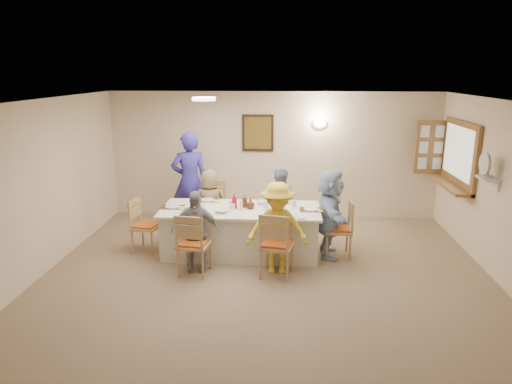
# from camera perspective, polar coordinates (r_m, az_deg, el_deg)

# --- Properties ---
(ground) EXTENTS (7.00, 7.00, 0.00)m
(ground) POSITION_cam_1_polar(r_m,az_deg,el_deg) (6.18, 1.02, -12.88)
(ground) COLOR #9D8463
(room_walls) EXTENTS (7.00, 7.00, 7.00)m
(room_walls) POSITION_cam_1_polar(r_m,az_deg,el_deg) (5.64, 1.09, 0.86)
(room_walls) COLOR beige
(room_walls) RESTS_ON ground
(wall_picture) EXTENTS (0.62, 0.05, 0.72)m
(wall_picture) POSITION_cam_1_polar(r_m,az_deg,el_deg) (9.02, 0.23, 7.40)
(wall_picture) COLOR #3F2416
(wall_picture) RESTS_ON room_walls
(wall_sconce) EXTENTS (0.26, 0.09, 0.18)m
(wall_sconce) POSITION_cam_1_polar(r_m,az_deg,el_deg) (8.98, 7.97, 8.50)
(wall_sconce) COLOR white
(wall_sconce) RESTS_ON room_walls
(ceiling_light) EXTENTS (0.36, 0.36, 0.05)m
(ceiling_light) POSITION_cam_1_polar(r_m,az_deg,el_deg) (7.09, -6.55, 11.49)
(ceiling_light) COLOR white
(ceiling_light) RESTS_ON room_walls
(serving_hatch) EXTENTS (0.06, 1.50, 1.15)m
(serving_hatch) POSITION_cam_1_polar(r_m,az_deg,el_deg) (8.52, 24.11, 4.27)
(serving_hatch) COLOR olive
(serving_hatch) RESTS_ON room_walls
(hatch_sill) EXTENTS (0.30, 1.50, 0.05)m
(hatch_sill) POSITION_cam_1_polar(r_m,az_deg,el_deg) (8.58, 22.99, 0.86)
(hatch_sill) COLOR olive
(hatch_sill) RESTS_ON room_walls
(shutter_door) EXTENTS (0.55, 0.04, 1.00)m
(shutter_door) POSITION_cam_1_polar(r_m,az_deg,el_deg) (9.14, 20.98, 5.24)
(shutter_door) COLOR olive
(shutter_door) RESTS_ON room_walls
(fan_shelf) EXTENTS (0.22, 0.36, 0.03)m
(fan_shelf) POSITION_cam_1_polar(r_m,az_deg,el_deg) (7.27, 26.99, 1.51)
(fan_shelf) COLOR white
(fan_shelf) RESTS_ON room_walls
(desk_fan) EXTENTS (0.30, 0.30, 0.28)m
(desk_fan) POSITION_cam_1_polar(r_m,az_deg,el_deg) (7.23, 26.91, 2.67)
(desk_fan) COLOR #A5A5A8
(desk_fan) RESTS_ON fan_shelf
(dining_table) EXTENTS (2.53, 1.07, 0.76)m
(dining_table) POSITION_cam_1_polar(r_m,az_deg,el_deg) (7.39, -1.92, -4.89)
(dining_table) COLOR silver
(dining_table) RESTS_ON ground
(chair_back_left) EXTENTS (0.54, 0.54, 0.99)m
(chair_back_left) POSITION_cam_1_polar(r_m,az_deg,el_deg) (8.18, -5.57, -2.12)
(chair_back_left) COLOR tan
(chair_back_left) RESTS_ON ground
(chair_back_right) EXTENTS (0.49, 0.49, 0.92)m
(chair_back_right) POSITION_cam_1_polar(r_m,az_deg,el_deg) (8.09, 2.87, -2.52)
(chair_back_right) COLOR tan
(chair_back_right) RESTS_ON ground
(chair_front_left) EXTENTS (0.51, 0.51, 0.94)m
(chair_front_left) POSITION_cam_1_polar(r_m,az_deg,el_deg) (6.70, -7.75, -6.32)
(chair_front_left) COLOR tan
(chair_front_left) RESTS_ON ground
(chair_front_right) EXTENTS (0.55, 0.55, 0.98)m
(chair_front_right) POSITION_cam_1_polar(r_m,az_deg,el_deg) (6.57, 2.63, -6.45)
(chair_front_right) COLOR tan
(chair_front_right) RESTS_ON ground
(chair_left_end) EXTENTS (0.50, 0.50, 0.88)m
(chair_left_end) POSITION_cam_1_polar(r_m,az_deg,el_deg) (7.67, -13.56, -4.07)
(chair_left_end) COLOR tan
(chair_left_end) RESTS_ON ground
(chair_right_end) EXTENTS (0.45, 0.45, 0.92)m
(chair_right_end) POSITION_cam_1_polar(r_m,az_deg,el_deg) (7.38, 10.18, -4.51)
(chair_right_end) COLOR tan
(chair_right_end) RESTS_ON ground
(diner_back_left) EXTENTS (0.71, 0.56, 1.24)m
(diner_back_left) POSITION_cam_1_polar(r_m,az_deg,el_deg) (8.03, -5.73, -1.53)
(diner_back_left) COLOR olive
(diner_back_left) RESTS_ON ground
(diner_back_right) EXTENTS (0.75, 0.65, 1.27)m
(diner_back_right) POSITION_cam_1_polar(r_m,az_deg,el_deg) (7.92, 2.87, -1.57)
(diner_back_right) COLOR #7A77A2
(diner_back_right) RESTS_ON ground
(diner_front_left) EXTENTS (0.77, 0.43, 1.22)m
(diner_front_left) POSITION_cam_1_polar(r_m,az_deg,el_deg) (6.76, -7.59, -4.87)
(diner_front_left) COLOR #959595
(diner_front_left) RESTS_ON ground
(diner_front_right) EXTENTS (0.94, 0.62, 1.36)m
(diner_front_right) POSITION_cam_1_polar(r_m,az_deg,el_deg) (6.61, 2.67, -4.54)
(diner_front_right) COLOR yellow
(diner_front_right) RESTS_ON ground
(diner_right_end) EXTENTS (1.34, 0.49, 1.42)m
(diner_right_end) POSITION_cam_1_polar(r_m,az_deg,el_deg) (7.28, 9.25, -2.65)
(diner_right_end) COLOR #AAC1E5
(diner_right_end) RESTS_ON ground
(caregiver) EXTENTS (0.88, 0.76, 1.83)m
(caregiver) POSITION_cam_1_polar(r_m,az_deg,el_deg) (8.48, -8.27, 1.35)
(caregiver) COLOR #3630A1
(caregiver) RESTS_ON ground
(placemat_fl) EXTENTS (0.34, 0.25, 0.01)m
(placemat_fl) POSITION_cam_1_polar(r_m,az_deg,el_deg) (6.95, -7.22, -2.95)
(placemat_fl) COLOR #472B19
(placemat_fl) RESTS_ON dining_table
(plate_fl) EXTENTS (0.25, 0.25, 0.02)m
(plate_fl) POSITION_cam_1_polar(r_m,az_deg,el_deg) (6.95, -7.23, -2.87)
(plate_fl) COLOR white
(plate_fl) RESTS_ON dining_table
(napkin_fl) EXTENTS (0.14, 0.14, 0.01)m
(napkin_fl) POSITION_cam_1_polar(r_m,az_deg,el_deg) (6.87, -5.83, -3.06)
(napkin_fl) COLOR #FFEF35
(napkin_fl) RESTS_ON dining_table
(placemat_fr) EXTENTS (0.36, 0.27, 0.01)m
(placemat_fr) POSITION_cam_1_polar(r_m,az_deg,el_deg) (6.83, 2.72, -3.18)
(placemat_fr) COLOR #472B19
(placemat_fr) RESTS_ON dining_table
(plate_fr) EXTENTS (0.24, 0.24, 0.01)m
(plate_fr) POSITION_cam_1_polar(r_m,az_deg,el_deg) (6.83, 2.72, -3.10)
(plate_fr) COLOR white
(plate_fr) RESTS_ON dining_table
(napkin_fr) EXTENTS (0.15, 0.15, 0.01)m
(napkin_fr) POSITION_cam_1_polar(r_m,az_deg,el_deg) (6.78, 4.24, -3.28)
(napkin_fr) COLOR #FFEF35
(napkin_fr) RESTS_ON dining_table
(placemat_bl) EXTENTS (0.35, 0.26, 0.01)m
(placemat_bl) POSITION_cam_1_polar(r_m,az_deg,el_deg) (7.74, -6.07, -1.05)
(placemat_bl) COLOR #472B19
(placemat_bl) RESTS_ON dining_table
(plate_bl) EXTENTS (0.23, 0.23, 0.01)m
(plate_bl) POSITION_cam_1_polar(r_m,az_deg,el_deg) (7.74, -6.07, -0.98)
(plate_bl) COLOR white
(plate_bl) RESTS_ON dining_table
(napkin_bl) EXTENTS (0.13, 0.13, 0.01)m
(napkin_bl) POSITION_cam_1_polar(r_m,az_deg,el_deg) (7.67, -4.80, -1.13)
(napkin_bl) COLOR #FFEF35
(napkin_bl) RESTS_ON dining_table
(placemat_br) EXTENTS (0.34, 0.25, 0.01)m
(placemat_br) POSITION_cam_1_polar(r_m,az_deg,el_deg) (7.64, 2.85, -1.22)
(placemat_br) COLOR #472B19
(placemat_br) RESTS_ON dining_table
(plate_br) EXTENTS (0.23, 0.23, 0.01)m
(plate_br) POSITION_cam_1_polar(r_m,az_deg,el_deg) (7.63, 2.85, -1.15)
(plate_br) COLOR white
(plate_br) RESTS_ON dining_table
(napkin_br) EXTENTS (0.14, 0.14, 0.01)m
(napkin_br) POSITION_cam_1_polar(r_m,az_deg,el_deg) (7.58, 4.20, -1.29)
(napkin_br) COLOR #FFEF35
(napkin_br) RESTS_ON dining_table
(placemat_le) EXTENTS (0.37, 0.27, 0.01)m
(placemat_le) POSITION_cam_1_polar(r_m,az_deg,el_deg) (7.45, -10.40, -1.86)
(placemat_le) COLOR #472B19
(placemat_le) RESTS_ON dining_table
(plate_le) EXTENTS (0.23, 0.23, 0.01)m
(plate_le) POSITION_cam_1_polar(r_m,az_deg,el_deg) (7.45, -10.40, -1.78)
(plate_le) COLOR white
(plate_le) RESTS_ON dining_table
(napkin_le) EXTENTS (0.13, 0.13, 0.01)m
(napkin_le) POSITION_cam_1_polar(r_m,az_deg,el_deg) (7.36, -9.14, -1.95)
(napkin_le) COLOR #FFEF35
(napkin_le) RESTS_ON dining_table
(placemat_re) EXTENTS (0.36, 0.27, 0.01)m
(placemat_re) POSITION_cam_1_polar(r_m,az_deg,el_deg) (7.24, 6.91, -2.21)
(placemat_re) COLOR #472B19
(placemat_re) RESTS_ON dining_table
(plate_re) EXTENTS (0.23, 0.23, 0.01)m
(plate_re) POSITION_cam_1_polar(r_m,az_deg,el_deg) (7.24, 6.91, -2.13)
(plate_re) COLOR white
(plate_re) RESTS_ON dining_table
(napkin_re) EXTENTS (0.15, 0.15, 0.01)m
(napkin_re) POSITION_cam_1_polar(r_m,az_deg,el_deg) (7.21, 8.36, -2.29)
(napkin_re) COLOR #FFEF35
(napkin_re) RESTS_ON dining_table
(teacup_a) EXTENTS (0.12, 0.12, 0.08)m
(teacup_a) POSITION_cam_1_polar(r_m,az_deg,el_deg) (7.10, -8.94, -2.32)
(teacup_a) COLOR white
(teacup_a) RESTS_ON dining_table
(teacup_b) EXTENTS (0.11, 0.11, 0.09)m
(teacup_b) POSITION_cam_1_polar(r_m,az_deg,el_deg) (7.69, 1.30, -0.74)
(teacup_b) COLOR white
(teacup_b) RESTS_ON dining_table
(bowl_a) EXTENTS (0.33, 0.33, 0.05)m
(bowl_a) POSITION_cam_1_polar(r_m,az_deg,el_deg) (7.08, -4.26, -2.35)
(bowl_a) COLOR white
(bowl_a) RESTS_ON dining_table
(bowl_b) EXTENTS (0.36, 0.36, 0.06)m
(bowl_b) POSITION_cam_1_polar(r_m,az_deg,el_deg) (7.50, 0.85, -1.26)
(bowl_b) COLOR white
(bowl_b) RESTS_ON dining_table
(condiment_ketchup) EXTENTS (0.09, 0.10, 0.24)m
(condiment_ketchup) POSITION_cam_1_polar(r_m,az_deg,el_deg) (7.24, -2.72, -1.16)
(condiment_ketchup) COLOR red
(condiment_ketchup) RESTS_ON dining_table
(condiment_brown) EXTENTS (0.10, 0.11, 0.20)m
(condiment_brown) POSITION_cam_1_polar(r_m,az_deg,el_deg) (7.32, -1.44, -1.14)
(condiment_brown) COLOR #512515
(condiment_brown) RESTS_ON dining_table
(condiment_malt) EXTENTS (0.20, 0.20, 0.17)m
(condiment_malt) POSITION_cam_1_polar(r_m,az_deg,el_deg) (7.23, -0.70, -1.46)
(condiment_malt) COLOR #512515
(condiment_malt) RESTS_ON dining_table
(drinking_glass) EXTENTS (0.07, 0.07, 0.10)m
(drinking_glass) POSITION_cam_1_polar(r_m,az_deg,el_deg) (7.31, -3.08, -1.52)
(drinking_glass) COLOR silver
(drinking_glass) RESTS_ON dining_table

